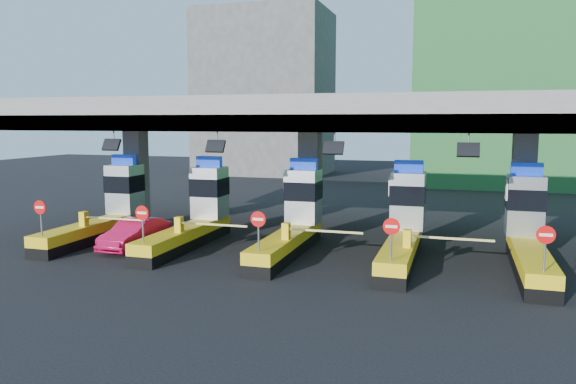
# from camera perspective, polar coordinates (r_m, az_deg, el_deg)

# --- Properties ---
(ground) EXTENTS (120.00, 120.00, 0.00)m
(ground) POSITION_cam_1_polar(r_m,az_deg,el_deg) (26.03, 0.51, -5.96)
(ground) COLOR black
(ground) RESTS_ON ground
(toll_canopy) EXTENTS (28.00, 12.09, 7.00)m
(toll_canopy) POSITION_cam_1_polar(r_m,az_deg,el_deg) (28.11, 2.21, 7.62)
(toll_canopy) COLOR slate
(toll_canopy) RESTS_ON ground
(toll_lane_far_left) EXTENTS (4.43, 8.00, 4.16)m
(toll_lane_far_left) POSITION_cam_1_polar(r_m,az_deg,el_deg) (30.35, -17.74, -1.72)
(toll_lane_far_left) COLOR black
(toll_lane_far_left) RESTS_ON ground
(toll_lane_left) EXTENTS (4.43, 8.00, 4.16)m
(toll_lane_left) POSITION_cam_1_polar(r_m,az_deg,el_deg) (27.82, -9.24, -2.26)
(toll_lane_left) COLOR black
(toll_lane_left) RESTS_ON ground
(toll_lane_center) EXTENTS (4.43, 8.00, 4.16)m
(toll_lane_center) POSITION_cam_1_polar(r_m,az_deg,el_deg) (26.01, 0.69, -2.83)
(toll_lane_center) COLOR black
(toll_lane_center) RESTS_ON ground
(toll_lane_right) EXTENTS (4.43, 8.00, 4.16)m
(toll_lane_right) POSITION_cam_1_polar(r_m,az_deg,el_deg) (25.09, 11.73, -3.35)
(toll_lane_right) COLOR black
(toll_lane_right) RESTS_ON ground
(toll_lane_far_right) EXTENTS (4.43, 8.00, 4.16)m
(toll_lane_far_right) POSITION_cam_1_polar(r_m,az_deg,el_deg) (25.15, 23.17, -3.77)
(toll_lane_far_right) COLOR black
(toll_lane_far_right) RESTS_ON ground
(bg_building_scaffold) EXTENTS (18.00, 12.00, 28.00)m
(bg_building_scaffold) POSITION_cam_1_polar(r_m,az_deg,el_deg) (57.07, 22.48, 14.83)
(bg_building_scaffold) COLOR #1E5926
(bg_building_scaffold) RESTS_ON ground
(bg_building_concrete) EXTENTS (14.00, 10.00, 18.00)m
(bg_building_concrete) POSITION_cam_1_polar(r_m,az_deg,el_deg) (63.99, -2.35, 9.99)
(bg_building_concrete) COLOR #4C4C49
(bg_building_concrete) RESTS_ON ground
(red_car) EXTENTS (1.58, 4.25, 1.39)m
(red_car) POSITION_cam_1_polar(r_m,az_deg,el_deg) (27.30, -15.24, -4.10)
(red_car) COLOR #C20E41
(red_car) RESTS_ON ground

